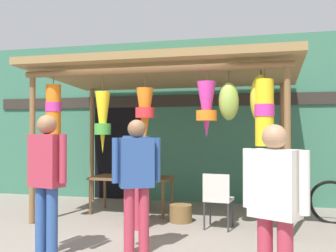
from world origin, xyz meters
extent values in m
plane|color=gray|center=(0.00, 0.00, 0.00)|extent=(30.00, 30.00, 0.00)
cube|color=#387056|center=(0.00, 2.71, 1.71)|extent=(9.57, 0.25, 3.41)
cube|color=#2D2823|center=(0.00, 2.57, 2.12)|extent=(8.61, 0.04, 0.24)
cube|color=black|center=(-1.40, 2.58, 1.00)|extent=(1.10, 0.03, 2.00)
cylinder|color=brown|center=(-1.86, 0.03, 1.19)|extent=(0.09, 0.09, 2.39)
cylinder|color=brown|center=(2.06, 0.03, 1.19)|extent=(0.09, 0.09, 2.39)
cylinder|color=brown|center=(-1.86, 2.23, 1.19)|extent=(0.09, 0.09, 2.39)
cylinder|color=brown|center=(2.06, 2.23, 1.19)|extent=(0.09, 0.09, 2.39)
cylinder|color=brown|center=(0.10, 0.03, 2.39)|extent=(4.12, 0.10, 0.10)
cylinder|color=brown|center=(0.10, 2.23, 2.54)|extent=(4.12, 0.10, 0.10)
cube|color=olive|center=(0.10, 1.13, 2.51)|extent=(4.42, 2.70, 0.26)
cylinder|color=brown|center=(-1.54, 0.12, 2.28)|extent=(0.01, 0.01, 0.11)
cylinder|color=orange|center=(-1.54, 0.12, 1.81)|extent=(0.24, 0.24, 0.83)
cylinder|color=#D13399|center=(-1.54, 0.12, 1.86)|extent=(0.25, 0.25, 0.15)
cylinder|color=brown|center=(-0.68, 0.11, 2.21)|extent=(0.01, 0.01, 0.25)
cone|color=yellow|center=(-0.68, 0.11, 1.61)|extent=(0.23, 0.23, 0.96)
cylinder|color=green|center=(-0.68, 0.11, 1.51)|extent=(0.25, 0.25, 0.17)
cylinder|color=brown|center=(0.00, 0.13, 2.23)|extent=(0.01, 0.01, 0.21)
cone|color=orange|center=(0.00, 0.13, 1.69)|extent=(0.26, 0.26, 0.87)
cylinder|color=red|center=(0.00, 0.13, 1.75)|extent=(0.28, 0.28, 0.16)
cylinder|color=brown|center=(0.95, 0.03, 2.26)|extent=(0.01, 0.01, 0.15)
cone|color=#D13399|center=(0.95, 0.03, 1.78)|extent=(0.27, 0.27, 0.80)
cylinder|color=orange|center=(0.95, 0.03, 1.70)|extent=(0.30, 0.30, 0.14)
cylinder|color=brown|center=(1.76, 0.07, 2.26)|extent=(0.01, 0.01, 0.14)
cylinder|color=yellow|center=(1.76, 0.07, 1.73)|extent=(0.25, 0.25, 0.92)
cylinder|color=#D13399|center=(1.76, 0.07, 1.76)|extent=(0.27, 0.27, 0.17)
cylinder|color=#4C3D23|center=(1.71, 0.14, 2.31)|extent=(0.02, 0.02, 0.06)
ellipsoid|color=yellow|center=(1.71, 0.14, 1.93)|extent=(0.30, 0.26, 0.69)
cylinder|color=#4C3D23|center=(1.26, 0.09, 2.25)|extent=(0.02, 0.02, 0.17)
ellipsoid|color=#89A842|center=(1.26, 0.09, 1.90)|extent=(0.28, 0.24, 0.54)
cube|color=brown|center=(-0.59, 1.22, 0.63)|extent=(1.43, 0.74, 0.04)
cylinder|color=brown|center=(-1.26, 0.90, 0.31)|extent=(0.05, 0.05, 0.61)
cylinder|color=brown|center=(0.07, 0.90, 0.31)|extent=(0.05, 0.05, 0.61)
cylinder|color=brown|center=(-1.26, 1.54, 0.31)|extent=(0.05, 0.05, 0.61)
cylinder|color=brown|center=(0.07, 1.54, 0.31)|extent=(0.05, 0.05, 0.61)
ellipsoid|color=pink|center=(-0.55, 1.23, 0.71)|extent=(0.58, 0.40, 0.11)
ellipsoid|color=yellow|center=(-0.46, 1.19, 0.71)|extent=(0.26, 0.20, 0.08)
cube|color=beige|center=(1.07, 0.46, 0.44)|extent=(0.44, 0.44, 0.04)
cube|color=beige|center=(1.05, 0.28, 0.64)|extent=(0.40, 0.08, 0.40)
cylinder|color=#333338|center=(1.27, 0.62, 0.22)|extent=(0.03, 0.03, 0.44)
cylinder|color=#333338|center=(0.91, 0.66, 0.22)|extent=(0.03, 0.03, 0.44)
cylinder|color=#333338|center=(1.23, 0.26, 0.22)|extent=(0.03, 0.03, 0.44)
cylinder|color=#333338|center=(0.88, 0.30, 0.22)|extent=(0.03, 0.03, 0.44)
cylinder|color=brown|center=(0.42, 0.72, 0.14)|extent=(0.37, 0.37, 0.28)
torus|color=black|center=(2.78, 1.25, 0.33)|extent=(0.69, 0.26, 0.71)
cylinder|color=#B23347|center=(0.34, -0.98, 0.40)|extent=(0.13, 0.13, 0.80)
cylinder|color=#B23347|center=(0.19, -1.07, 0.40)|extent=(0.13, 0.13, 0.80)
cube|color=#2D5193|center=(0.27, -1.03, 1.10)|extent=(0.46, 0.39, 0.60)
cylinder|color=#2D5193|center=(0.49, -0.90, 1.13)|extent=(0.08, 0.08, 0.54)
cylinder|color=#2D5193|center=(0.04, -1.15, 1.13)|extent=(0.08, 0.08, 0.54)
sphere|color=#896042|center=(0.27, -1.03, 1.50)|extent=(0.22, 0.22, 0.22)
cylinder|color=#2D5193|center=(-0.62, -1.45, 0.41)|extent=(0.13, 0.13, 0.82)
cylinder|color=#2D5193|center=(-0.79, -1.41, 0.41)|extent=(0.13, 0.13, 0.82)
cube|color=#B23347|center=(-0.71, -1.43, 1.13)|extent=(0.44, 0.31, 0.62)
cylinder|color=#B23347|center=(-0.46, -1.49, 1.16)|extent=(0.08, 0.08, 0.55)
cylinder|color=#B23347|center=(-0.95, -1.37, 1.16)|extent=(0.08, 0.08, 0.55)
sphere|color=#9E704C|center=(-0.71, -1.43, 1.55)|extent=(0.23, 0.23, 0.23)
cube|color=silver|center=(1.86, -2.16, 1.04)|extent=(0.46, 0.38, 0.57)
cylinder|color=silver|center=(2.09, -2.28, 1.07)|extent=(0.08, 0.08, 0.51)
cylinder|color=silver|center=(1.64, -2.04, 1.07)|extent=(0.08, 0.08, 0.51)
sphere|color=tan|center=(1.86, -2.16, 1.43)|extent=(0.21, 0.21, 0.21)
cylinder|color=#B23347|center=(-0.07, 0.06, 0.40)|extent=(0.13, 0.13, 0.80)
cylinder|color=#B23347|center=(-0.21, 0.17, 0.40)|extent=(0.13, 0.13, 0.80)
cube|color=#2D5193|center=(-0.14, 0.12, 1.10)|extent=(0.45, 0.42, 0.60)
cylinder|color=#2D5193|center=(0.06, -0.04, 1.13)|extent=(0.08, 0.08, 0.54)
cylinder|color=#2D5193|center=(-0.34, 0.27, 1.13)|extent=(0.08, 0.08, 0.54)
sphere|color=tan|center=(-0.14, 0.12, 1.51)|extent=(0.22, 0.22, 0.22)
camera|label=1|loc=(1.83, -5.57, 1.47)|focal=42.37mm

